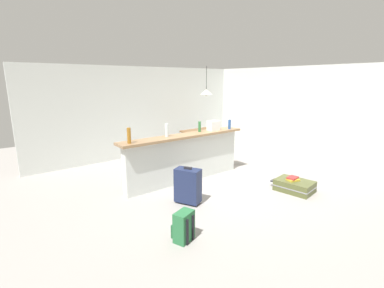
% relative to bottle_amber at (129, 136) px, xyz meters
% --- Properties ---
extents(ground_plane, '(13.00, 13.00, 0.05)m').
position_rel_bottle_amber_xyz_m(ground_plane, '(1.79, -0.49, -1.19)').
color(ground_plane, gray).
extents(wall_back, '(6.60, 0.10, 2.50)m').
position_rel_bottle_amber_xyz_m(wall_back, '(1.79, 2.56, 0.09)').
color(wall_back, silver).
rests_on(wall_back, ground_plane).
extents(wall_right, '(0.10, 6.00, 2.50)m').
position_rel_bottle_amber_xyz_m(wall_right, '(4.84, -0.19, 0.09)').
color(wall_right, silver).
rests_on(wall_right, ground_plane).
extents(partition_half_wall, '(2.80, 0.20, 0.97)m').
position_rel_bottle_amber_xyz_m(partition_half_wall, '(1.28, 0.04, -0.68)').
color(partition_half_wall, silver).
rests_on(partition_half_wall, ground_plane).
extents(bar_countertop, '(2.96, 0.40, 0.05)m').
position_rel_bottle_amber_xyz_m(bar_countertop, '(1.28, 0.04, -0.17)').
color(bar_countertop, '#93704C').
rests_on(bar_countertop, partition_half_wall).
extents(bottle_amber, '(0.07, 0.07, 0.29)m').
position_rel_bottle_amber_xyz_m(bottle_amber, '(0.00, 0.00, 0.00)').
color(bottle_amber, '#9E661E').
rests_on(bottle_amber, bar_countertop).
extents(bottle_clear, '(0.07, 0.07, 0.26)m').
position_rel_bottle_amber_xyz_m(bottle_clear, '(0.86, 0.08, -0.01)').
color(bottle_clear, silver).
rests_on(bottle_clear, bar_countertop).
extents(bottle_green, '(0.06, 0.06, 0.23)m').
position_rel_bottle_amber_xyz_m(bottle_green, '(1.72, 0.10, -0.03)').
color(bottle_green, '#2D6B38').
rests_on(bottle_green, bar_countertop).
extents(bottle_blue, '(0.06, 0.06, 0.22)m').
position_rel_bottle_amber_xyz_m(bottle_blue, '(2.50, -0.05, -0.04)').
color(bottle_blue, '#284C89').
rests_on(bottle_blue, bar_countertop).
extents(grocery_bag, '(0.26, 0.18, 0.22)m').
position_rel_bottle_amber_xyz_m(grocery_bag, '(2.08, 0.05, -0.03)').
color(grocery_bag, silver).
rests_on(grocery_bag, bar_countertop).
extents(dining_table, '(1.10, 0.80, 0.74)m').
position_rel_bottle_amber_xyz_m(dining_table, '(2.92, 1.38, -0.52)').
color(dining_table, brown).
rests_on(dining_table, ground_plane).
extents(dining_chair_near_partition, '(0.41, 0.41, 0.93)m').
position_rel_bottle_amber_xyz_m(dining_chair_near_partition, '(2.91, 0.85, -0.65)').
color(dining_chair_near_partition, '#9E754C').
rests_on(dining_chair_near_partition, ground_plane).
extents(pendant_lamp, '(0.34, 0.34, 0.80)m').
position_rel_bottle_amber_xyz_m(pendant_lamp, '(2.97, 1.32, 0.65)').
color(pendant_lamp, black).
extents(suitcase_flat_olive, '(0.58, 0.87, 0.22)m').
position_rel_bottle_amber_xyz_m(suitcase_flat_olive, '(2.62, -1.74, -1.05)').
color(suitcase_flat_olive, '#51562D').
rests_on(suitcase_flat_olive, ground_plane).
extents(suitcase_upright_navy, '(0.41, 0.50, 0.67)m').
position_rel_bottle_amber_xyz_m(suitcase_upright_navy, '(0.65, -0.88, -0.83)').
color(suitcase_upright_navy, '#1E284C').
rests_on(suitcase_upright_navy, ground_plane).
extents(backpack_green, '(0.32, 0.30, 0.42)m').
position_rel_bottle_amber_xyz_m(backpack_green, '(-0.11, -1.78, -0.96)').
color(backpack_green, '#286B3D').
rests_on(backpack_green, ground_plane).
extents(book_stack, '(0.27, 0.22, 0.06)m').
position_rel_bottle_amber_xyz_m(book_stack, '(2.60, -1.71, -0.91)').
color(book_stack, gold).
rests_on(book_stack, suitcase_flat_olive).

